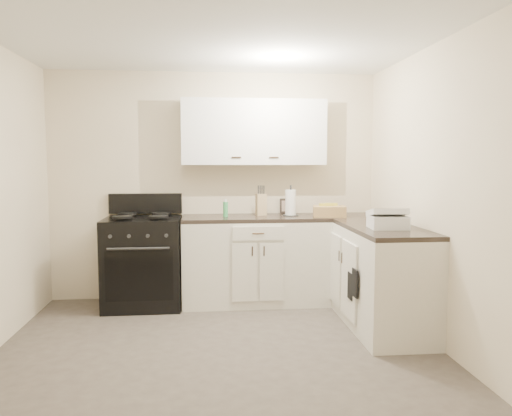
{
  "coord_description": "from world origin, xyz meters",
  "views": [
    {
      "loc": [
        -0.09,
        -3.78,
        1.53
      ],
      "look_at": [
        0.37,
        0.85,
        1.09
      ],
      "focal_mm": 35.0,
      "sensor_mm": 36.0,
      "label": 1
    }
  ],
  "objects": [
    {
      "name": "oven_mitt_far",
      "position": [
        1.18,
        0.46,
        0.42
      ],
      "size": [
        0.02,
        0.14,
        0.24
      ],
      "primitive_type": "cube",
      "color": "black",
      "rests_on": "base_cabinets_right"
    },
    {
      "name": "wicker_basket",
      "position": [
        1.21,
        1.39,
        1.0
      ],
      "size": [
        0.37,
        0.28,
        0.11
      ],
      "primitive_type": "cube",
      "rotation": [
        0.0,
        0.0,
        -0.18
      ],
      "color": "tan",
      "rests_on": "countertop_right"
    },
    {
      "name": "wall_front",
      "position": [
        0.0,
        -1.8,
        1.25
      ],
      "size": [
        3.6,
        0.0,
        3.6
      ],
      "primitive_type": "plane",
      "rotation": [
        -1.57,
        0.0,
        0.0
      ],
      "color": "beige",
      "rests_on": "ground"
    },
    {
      "name": "base_cabinets_right",
      "position": [
        1.5,
        0.85,
        0.45
      ],
      "size": [
        0.6,
        1.9,
        0.9
      ],
      "primitive_type": "cube",
      "color": "silver",
      "rests_on": "floor"
    },
    {
      "name": "ceiling",
      "position": [
        0.0,
        0.0,
        2.5
      ],
      "size": [
        3.6,
        3.6,
        0.0
      ],
      "primitive_type": "plane",
      "color": "white",
      "rests_on": "wall_back"
    },
    {
      "name": "glass_jar",
      "position": [
        1.48,
        0.75,
        1.01
      ],
      "size": [
        0.09,
        0.09,
        0.13
      ],
      "primitive_type": "cylinder",
      "rotation": [
        0.0,
        0.0,
        -0.1
      ],
      "color": "silver",
      "rests_on": "countertop_right"
    },
    {
      "name": "upper_cabinets",
      "position": [
        0.43,
        1.65,
        1.84
      ],
      "size": [
        1.55,
        0.3,
        0.7
      ],
      "primitive_type": "cube",
      "color": "white",
      "rests_on": "wall_back"
    },
    {
      "name": "countertop_right",
      "position": [
        1.5,
        0.85,
        0.92
      ],
      "size": [
        0.6,
        1.9,
        0.04
      ],
      "primitive_type": "cube",
      "color": "black",
      "rests_on": "base_cabinets_right"
    },
    {
      "name": "countertop_grill",
      "position": [
        1.49,
        0.42,
        1.0
      ],
      "size": [
        0.33,
        0.31,
        0.11
      ],
      "primitive_type": "cube",
      "rotation": [
        0.0,
        0.0,
        -0.08
      ],
      "color": "white",
      "rests_on": "countertop_right"
    },
    {
      "name": "soap_bottle",
      "position": [
        0.11,
        1.49,
        1.02
      ],
      "size": [
        0.07,
        0.07,
        0.16
      ],
      "primitive_type": "cylinder",
      "rotation": [
        0.0,
        0.0,
        0.33
      ],
      "color": "#3C9D57",
      "rests_on": "countertop_back"
    },
    {
      "name": "stove",
      "position": [
        -0.76,
        1.48,
        0.46
      ],
      "size": [
        0.79,
        0.68,
        0.96
      ],
      "primitive_type": "cube",
      "color": "black",
      "rests_on": "floor"
    },
    {
      "name": "countertop_back",
      "position": [
        0.43,
        1.5,
        0.92
      ],
      "size": [
        1.55,
        0.6,
        0.04
      ],
      "primitive_type": "cube",
      "color": "black",
      "rests_on": "base_cabinets_back"
    },
    {
      "name": "base_cabinets_back",
      "position": [
        0.43,
        1.5,
        0.45
      ],
      "size": [
        1.55,
        0.6,
        0.9
      ],
      "primitive_type": "cube",
      "color": "silver",
      "rests_on": "floor"
    },
    {
      "name": "wall_right",
      "position": [
        1.8,
        0.0,
        1.25
      ],
      "size": [
        0.0,
        3.6,
        3.6
      ],
      "primitive_type": "plane",
      "rotation": [
        1.57,
        0.0,
        -1.57
      ],
      "color": "beige",
      "rests_on": "ground"
    },
    {
      "name": "picture_frame",
      "position": [
        0.8,
        1.76,
        1.02
      ],
      "size": [
        0.14,
        0.05,
        0.17
      ],
      "primitive_type": "cube",
      "rotation": [
        -0.14,
        0.0,
        -0.07
      ],
      "color": "black",
      "rests_on": "countertop_back"
    },
    {
      "name": "oven_mitt_near",
      "position": [
        1.18,
        0.33,
        0.48
      ],
      "size": [
        0.02,
        0.14,
        0.24
      ],
      "primitive_type": "cube",
      "color": "black",
      "rests_on": "base_cabinets_right"
    },
    {
      "name": "wall_back",
      "position": [
        0.0,
        1.8,
        1.25
      ],
      "size": [
        3.6,
        0.0,
        3.6
      ],
      "primitive_type": "plane",
      "rotation": [
        1.57,
        0.0,
        0.0
      ],
      "color": "beige",
      "rests_on": "ground"
    },
    {
      "name": "floor",
      "position": [
        0.0,
        0.0,
        0.0
      ],
      "size": [
        3.6,
        3.6,
        0.0
      ],
      "primitive_type": "plane",
      "color": "#473F38",
      "rests_on": "ground"
    },
    {
      "name": "paper_towel",
      "position": [
        0.81,
        1.52,
        1.08
      ],
      "size": [
        0.14,
        0.14,
        0.28
      ],
      "primitive_type": "cylinder",
      "rotation": [
        0.0,
        0.0,
        -0.28
      ],
      "color": "white",
      "rests_on": "countertop_back"
    },
    {
      "name": "knife_block",
      "position": [
        0.5,
        1.59,
        1.06
      ],
      "size": [
        0.12,
        0.11,
        0.23
      ],
      "primitive_type": "cube",
      "rotation": [
        0.0,
        0.0,
        0.17
      ],
      "color": "tan",
      "rests_on": "countertop_back"
    }
  ]
}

